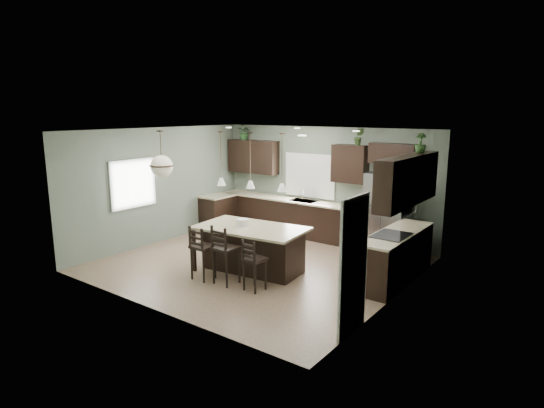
{
  "coord_description": "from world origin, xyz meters",
  "views": [
    {
      "loc": [
        5.68,
        -7.19,
        3.19
      ],
      "look_at": [
        0.1,
        0.4,
        1.25
      ],
      "focal_mm": 30.0,
      "sensor_mm": 36.0,
      "label": 1
    }
  ],
  "objects_px": {
    "serving_dish": "(242,222)",
    "bar_stool_right": "(255,265)",
    "refrigerator": "(388,214)",
    "bar_stool_center": "(226,254)",
    "kitchen_island": "(251,249)",
    "plant_back_left": "(244,132)",
    "bar_stool_left": "(203,252)"
  },
  "relations": [
    {
      "from": "serving_dish",
      "to": "bar_stool_center",
      "type": "distance_m",
      "value": 0.9
    },
    {
      "from": "kitchen_island",
      "to": "refrigerator",
      "type": "bearing_deg",
      "value": 51.38
    },
    {
      "from": "bar_stool_right",
      "to": "bar_stool_center",
      "type": "bearing_deg",
      "value": -170.17
    },
    {
      "from": "refrigerator",
      "to": "serving_dish",
      "type": "relative_size",
      "value": 7.71
    },
    {
      "from": "bar_stool_left",
      "to": "bar_stool_right",
      "type": "relative_size",
      "value": 1.11
    },
    {
      "from": "kitchen_island",
      "to": "bar_stool_center",
      "type": "height_order",
      "value": "bar_stool_center"
    },
    {
      "from": "refrigerator",
      "to": "kitchen_island",
      "type": "distance_m",
      "value": 3.26
    },
    {
      "from": "bar_stool_center",
      "to": "bar_stool_left",
      "type": "bearing_deg",
      "value": -167.47
    },
    {
      "from": "kitchen_island",
      "to": "bar_stool_right",
      "type": "relative_size",
      "value": 2.25
    },
    {
      "from": "refrigerator",
      "to": "bar_stool_right",
      "type": "height_order",
      "value": "refrigerator"
    },
    {
      "from": "plant_back_left",
      "to": "refrigerator",
      "type": "bearing_deg",
      "value": -3.04
    },
    {
      "from": "kitchen_island",
      "to": "bar_stool_right",
      "type": "bearing_deg",
      "value": -53.47
    },
    {
      "from": "bar_stool_left",
      "to": "bar_stool_right",
      "type": "bearing_deg",
      "value": 6.65
    },
    {
      "from": "kitchen_island",
      "to": "plant_back_left",
      "type": "height_order",
      "value": "plant_back_left"
    },
    {
      "from": "refrigerator",
      "to": "serving_dish",
      "type": "bearing_deg",
      "value": -125.07
    },
    {
      "from": "bar_stool_left",
      "to": "plant_back_left",
      "type": "height_order",
      "value": "plant_back_left"
    },
    {
      "from": "serving_dish",
      "to": "bar_stool_center",
      "type": "bearing_deg",
      "value": -72.48
    },
    {
      "from": "serving_dish",
      "to": "bar_stool_right",
      "type": "height_order",
      "value": "serving_dish"
    },
    {
      "from": "bar_stool_right",
      "to": "bar_stool_left",
      "type": "bearing_deg",
      "value": -168.08
    },
    {
      "from": "kitchen_island",
      "to": "serving_dish",
      "type": "relative_size",
      "value": 9.04
    },
    {
      "from": "plant_back_left",
      "to": "bar_stool_left",
      "type": "bearing_deg",
      "value": -60.97
    },
    {
      "from": "bar_stool_center",
      "to": "bar_stool_right",
      "type": "xyz_separation_m",
      "value": [
        0.63,
        0.06,
        -0.09
      ]
    },
    {
      "from": "bar_stool_left",
      "to": "plant_back_left",
      "type": "distance_m",
      "value": 4.85
    },
    {
      "from": "serving_dish",
      "to": "plant_back_left",
      "type": "distance_m",
      "value": 4.15
    },
    {
      "from": "bar_stool_left",
      "to": "kitchen_island",
      "type": "bearing_deg",
      "value": 60.76
    },
    {
      "from": "serving_dish",
      "to": "bar_stool_center",
      "type": "height_order",
      "value": "bar_stool_center"
    },
    {
      "from": "kitchen_island",
      "to": "plant_back_left",
      "type": "distance_m",
      "value": 4.48
    },
    {
      "from": "refrigerator",
      "to": "bar_stool_center",
      "type": "distance_m",
      "value": 3.91
    },
    {
      "from": "refrigerator",
      "to": "bar_stool_left",
      "type": "height_order",
      "value": "refrigerator"
    },
    {
      "from": "refrigerator",
      "to": "bar_stool_left",
      "type": "relative_size",
      "value": 1.73
    },
    {
      "from": "serving_dish",
      "to": "bar_stool_right",
      "type": "distance_m",
      "value": 1.23
    },
    {
      "from": "kitchen_island",
      "to": "bar_stool_left",
      "type": "height_order",
      "value": "bar_stool_left"
    }
  ]
}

